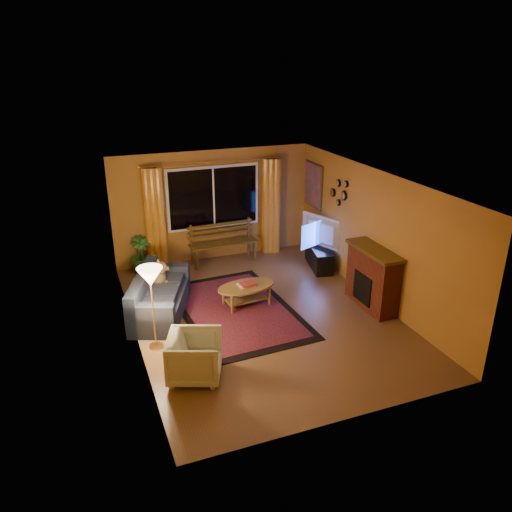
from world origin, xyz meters
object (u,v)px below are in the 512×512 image
object	(u,v)px
sofa	(160,294)
floor_lamp	(153,309)
armchair	(195,355)
coffee_table	(246,295)
tv_console	(319,257)
bench	(224,253)

from	to	relation	value
sofa	floor_lamp	xyz separation A→B (m)	(-0.30, -1.10, 0.31)
armchair	coffee_table	xyz separation A→B (m)	(1.47, 1.87, -0.18)
tv_console	bench	bearing A→B (deg)	164.94
bench	sofa	world-z (taller)	sofa
armchair	floor_lamp	world-z (taller)	floor_lamp
floor_lamp	tv_console	xyz separation A→B (m)	(4.00, 1.99, -0.46)
bench	floor_lamp	bearing A→B (deg)	-127.83
floor_lamp	coffee_table	xyz separation A→B (m)	(1.87, 0.85, -0.49)
bench	tv_console	xyz separation A→B (m)	(1.89, -1.02, 0.00)
floor_lamp	tv_console	bearing A→B (deg)	26.42
coffee_table	tv_console	xyz separation A→B (m)	(2.13, 1.14, 0.03)
armchair	tv_console	bearing A→B (deg)	-28.91
armchair	floor_lamp	size ratio (longest dim) A/B	0.55
sofa	floor_lamp	size ratio (longest dim) A/B	1.35
armchair	tv_console	world-z (taller)	armchair
armchair	coffee_table	bearing A→B (deg)	-17.01
bench	tv_console	bearing A→B (deg)	-31.19
floor_lamp	coffee_table	bearing A→B (deg)	24.37
bench	armchair	world-z (taller)	armchair
bench	tv_console	size ratio (longest dim) A/B	1.39
floor_lamp	armchair	bearing A→B (deg)	-68.62
sofa	floor_lamp	distance (m)	1.19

